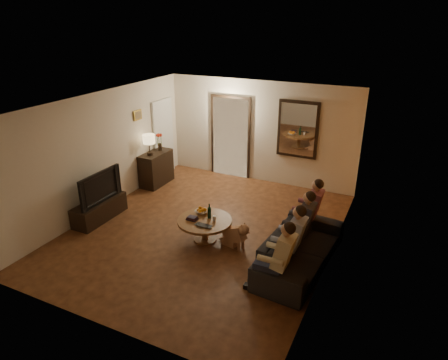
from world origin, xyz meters
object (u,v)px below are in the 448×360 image
at_px(tv_stand, 100,210).
at_px(person_c, 301,226).
at_px(wine_bottle, 209,211).
at_px(person_d, 309,212).
at_px(dog, 234,233).
at_px(person_a, 279,261).
at_px(bowl, 202,212).
at_px(dresser, 156,168).
at_px(table_lamp, 149,145).
at_px(laptop, 202,227).
at_px(tv, 96,186).
at_px(coffee_table, 205,230).
at_px(person_b, 291,243).
at_px(sofa, 301,249).

distance_m(tv_stand, person_c, 4.28).
distance_m(tv_stand, wine_bottle, 2.55).
height_order(person_c, person_d, same).
bearing_deg(dog, tv_stand, -162.06).
bearing_deg(person_a, bowl, 149.85).
height_order(dresser, table_lamp, table_lamp).
xyz_separation_m(person_a, laptop, (-1.69, 0.64, -0.14)).
distance_m(tv, bowl, 2.32).
bearing_deg(dog, coffee_table, -162.98).
height_order(person_c, wine_bottle, person_c).
distance_m(dresser, dog, 3.59).
xyz_separation_m(person_b, dog, (-1.19, 0.36, -0.32)).
relative_size(table_lamp, dog, 0.96).
bearing_deg(person_c, coffee_table, -171.27).
height_order(person_c, dog, person_c).
bearing_deg(person_a, laptop, 159.13).
relative_size(dresser, person_d, 0.79).
bearing_deg(dresser, bowl, -37.00).
xyz_separation_m(bowl, laptop, (0.28, -0.50, -0.02)).
relative_size(dresser, tv, 0.82).
height_order(sofa, wine_bottle, wine_bottle).
bearing_deg(coffee_table, person_b, -10.28).
relative_size(table_lamp, person_c, 0.45).
bearing_deg(person_d, person_b, -90.00).
height_order(tv_stand, bowl, bowl).
xyz_separation_m(person_c, wine_bottle, (-1.74, -0.18, 0.01)).
bearing_deg(person_c, tv, -173.55).
height_order(person_a, dog, person_a).
height_order(person_a, bowl, person_a).
bearing_deg(dresser, wine_bottle, -36.21).
height_order(coffee_table, wine_bottle, wine_bottle).
relative_size(sofa, wine_bottle, 7.32).
xyz_separation_m(dresser, dog, (3.05, -1.89, -0.14)).
xyz_separation_m(person_d, bowl, (-1.97, -0.66, -0.12)).
height_order(person_d, dog, person_d).
relative_size(person_c, person_d, 1.00).
bearing_deg(bowl, person_a, -30.15).
relative_size(tv_stand, tv, 1.10).
relative_size(person_a, laptop, 3.65).
height_order(dresser, person_a, person_a).
relative_size(dresser, sofa, 0.42).
bearing_deg(table_lamp, bowl, -33.29).
xyz_separation_m(dresser, person_a, (4.24, -2.85, 0.18)).
height_order(table_lamp, person_b, table_lamp).
height_order(sofa, coffee_table, sofa).
height_order(sofa, bowl, sofa).
distance_m(person_d, dog, 1.49).
xyz_separation_m(table_lamp, wine_bottle, (2.50, -1.61, -0.51)).
bearing_deg(person_c, dog, -168.70).
bearing_deg(person_c, person_d, 90.00).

